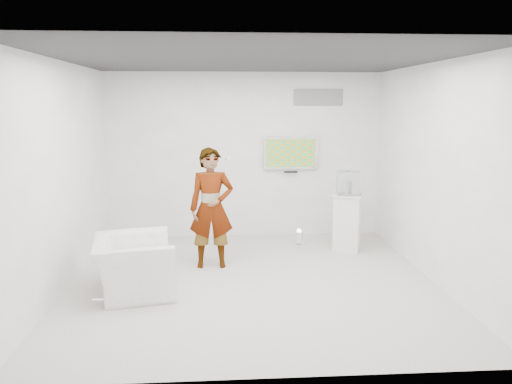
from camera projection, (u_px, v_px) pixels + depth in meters
room at (252, 175)px, 6.69m from camera, size 5.01×5.01×3.00m
tv at (291, 153)px, 9.14m from camera, size 1.00×0.08×0.60m
logo_decal at (318, 97)px, 9.04m from camera, size 0.90×0.02×0.30m
person at (211, 208)px, 7.45m from camera, size 0.67×0.46×1.80m
armchair at (134, 265)px, 6.48m from camera, size 1.18×1.29×0.73m
pedestal at (347, 222)px, 8.37m from camera, size 0.60×0.60×0.96m
floor_uplight at (299, 238)px, 8.58m from camera, size 0.25×0.25×0.30m
vitrine at (348, 183)px, 8.25m from camera, size 0.43×0.43×0.37m
console at (348, 187)px, 8.26m from camera, size 0.12×0.17×0.22m
wii_remote at (227, 159)px, 7.49m from camera, size 0.07×0.14×0.03m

